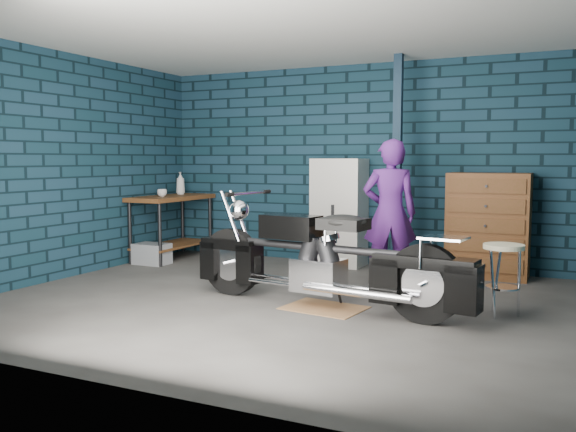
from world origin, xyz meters
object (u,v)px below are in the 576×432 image
object	(u,v)px
workbench	(172,227)
storage_bin	(152,254)
person	(390,213)
motorcycle	(325,251)
tool_chest	(488,225)
locker	(339,212)
shop_stool	(503,280)

from	to	relation	value
workbench	storage_bin	xyz separation A→B (m)	(0.02, -0.50, -0.31)
workbench	person	distance (m)	3.40
motorcycle	person	world-z (taller)	person
storage_bin	tool_chest	distance (m)	4.41
motorcycle	locker	xyz separation A→B (m)	(-0.70, 2.29, 0.17)
person	shop_stool	distance (m)	1.66
locker	shop_stool	world-z (taller)	locker
locker	tool_chest	xyz separation A→B (m)	(1.92, 0.00, -0.09)
storage_bin	tool_chest	xyz separation A→B (m)	(4.27, 0.98, 0.49)
shop_stool	locker	bearing A→B (deg)	140.72
locker	tool_chest	distance (m)	1.92
storage_bin	shop_stool	xyz separation A→B (m)	(4.63, -0.89, 0.19)
locker	tool_chest	bearing A→B (deg)	0.00
motorcycle	storage_bin	world-z (taller)	motorcycle
motorcycle	person	bearing A→B (deg)	86.09
motorcycle	person	xyz separation A→B (m)	(0.27, 1.31, 0.27)
tool_chest	motorcycle	bearing A→B (deg)	-117.93
workbench	shop_stool	bearing A→B (deg)	-16.59
workbench	person	size ratio (longest dim) A/B	0.85
tool_chest	shop_stool	distance (m)	1.93
workbench	shop_stool	xyz separation A→B (m)	(4.65, -1.39, -0.12)
tool_chest	shop_stool	bearing A→B (deg)	-78.93
storage_bin	locker	xyz separation A→B (m)	(2.35, 0.98, 0.58)
workbench	shop_stool	distance (m)	4.86
locker	shop_stool	distance (m)	2.97
workbench	motorcycle	distance (m)	3.57
person	storage_bin	bearing A→B (deg)	-19.86
locker	workbench	bearing A→B (deg)	-168.56
shop_stool	tool_chest	bearing A→B (deg)	101.07
tool_chest	workbench	bearing A→B (deg)	-173.61
motorcycle	tool_chest	distance (m)	2.59
workbench	motorcycle	xyz separation A→B (m)	(3.07, -1.81, 0.10)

